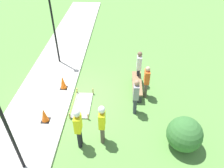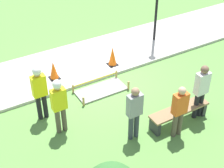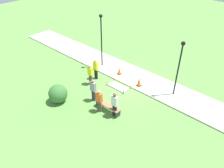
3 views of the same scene
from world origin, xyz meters
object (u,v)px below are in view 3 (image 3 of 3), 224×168
(bystander_in_gray_shirt, at_px, (115,103))
(worker_assistant, at_px, (90,72))
(bystander_in_white_shirt, at_px, (93,89))
(lamppost_near, at_px, (101,34))
(worker_supervisor, at_px, (96,67))
(bystander_in_orange_shirt, at_px, (99,100))
(lamppost_far, at_px, (180,61))
(traffic_cone_far_patch, at_px, (119,71))
(park_bench, at_px, (108,106))
(traffic_cone_near_patch, at_px, (139,81))

(bystander_in_gray_shirt, bearing_deg, worker_assistant, -21.35)
(bystander_in_white_shirt, bearing_deg, lamppost_near, -52.65)
(worker_supervisor, height_order, bystander_in_orange_shirt, worker_supervisor)
(bystander_in_white_shirt, height_order, lamppost_far, lamppost_far)
(bystander_in_white_shirt, bearing_deg, bystander_in_gray_shirt, 174.26)
(traffic_cone_far_patch, bearing_deg, lamppost_far, -173.10)
(park_bench, bearing_deg, traffic_cone_far_patch, -58.90)
(traffic_cone_far_patch, distance_m, lamppost_near, 3.23)
(lamppost_near, bearing_deg, park_bench, 138.03)
(bystander_in_orange_shirt, distance_m, lamppost_near, 6.14)
(worker_supervisor, bearing_deg, lamppost_far, -158.91)
(traffic_cone_near_patch, relative_size, worker_assistant, 0.41)
(worker_assistant, bearing_deg, worker_supervisor, -72.90)
(lamppost_near, bearing_deg, worker_supervisor, 120.84)
(worker_supervisor, relative_size, bystander_in_orange_shirt, 1.10)
(traffic_cone_far_patch, relative_size, park_bench, 0.35)
(park_bench, xyz_separation_m, lamppost_far, (-2.29, -4.32, 2.35))
(bystander_in_orange_shirt, distance_m, bystander_in_gray_shirt, 1.07)
(bystander_in_gray_shirt, bearing_deg, worker_supervisor, -29.64)
(lamppost_far, bearing_deg, worker_assistant, 28.93)
(bystander_in_orange_shirt, relative_size, lamppost_near, 0.37)
(bystander_in_orange_shirt, bearing_deg, lamppost_far, -119.59)
(worker_supervisor, relative_size, lamppost_far, 0.45)
(traffic_cone_near_patch, xyz_separation_m, bystander_in_gray_shirt, (-0.78, 3.58, 0.55))
(lamppost_far, bearing_deg, park_bench, 62.06)
(park_bench, height_order, bystander_in_orange_shirt, bystander_in_orange_shirt)
(traffic_cone_near_patch, xyz_separation_m, lamppost_far, (-2.43, -0.81, 2.24))
(traffic_cone_near_patch, xyz_separation_m, bystander_in_white_shirt, (1.32, 3.37, 0.49))
(bystander_in_gray_shirt, distance_m, bystander_in_white_shirt, 2.11)
(traffic_cone_near_patch, xyz_separation_m, worker_assistant, (2.91, 2.14, 0.57))
(traffic_cone_far_patch, bearing_deg, bystander_in_orange_shirt, 114.56)
(worker_assistant, distance_m, lamppost_near, 3.40)
(park_bench, height_order, worker_supervisor, worker_supervisor)
(bystander_in_gray_shirt, xyz_separation_m, lamppost_far, (-1.65, -4.39, 1.69))
(bystander_in_orange_shirt, height_order, bystander_in_white_shirt, bystander_in_white_shirt)
(lamppost_far, bearing_deg, lamppost_near, 3.73)
(traffic_cone_near_patch, height_order, traffic_cone_far_patch, traffic_cone_near_patch)
(park_bench, relative_size, worker_assistant, 1.08)
(park_bench, height_order, lamppost_far, lamppost_far)
(worker_supervisor, relative_size, bystander_in_gray_shirt, 1.01)
(traffic_cone_far_patch, distance_m, bystander_in_white_shirt, 3.75)
(traffic_cone_near_patch, bearing_deg, bystander_in_white_shirt, 68.60)
(traffic_cone_far_patch, xyz_separation_m, park_bench, (-2.27, 3.76, -0.07))
(traffic_cone_near_patch, bearing_deg, worker_assistant, 36.36)
(bystander_in_orange_shirt, distance_m, lamppost_far, 5.69)
(worker_assistant, xyz_separation_m, bystander_in_gray_shirt, (-3.69, 1.44, -0.02))
(park_bench, xyz_separation_m, lamppost_near, (4.32, -3.89, 2.57))
(traffic_cone_near_patch, distance_m, traffic_cone_far_patch, 2.15)
(worker_supervisor, bearing_deg, bystander_in_gray_shirt, 150.36)
(bystander_in_gray_shirt, bearing_deg, lamppost_near, -38.59)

